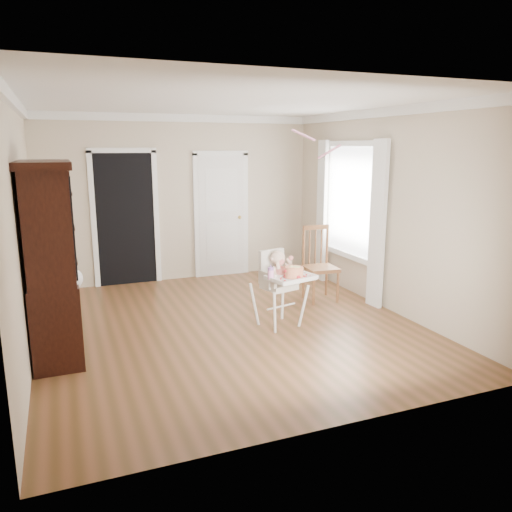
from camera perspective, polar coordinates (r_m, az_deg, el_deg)
name	(u,v)px	position (r m, az deg, el deg)	size (l,w,h in m)	color
floor	(230,326)	(6.32, -3.04, -7.96)	(5.00, 5.00, 0.00)	brown
ceiling	(227,101)	(5.95, -3.36, 17.24)	(5.00, 5.00, 0.00)	white
wall_back	(180,199)	(8.38, -8.65, 6.47)	(4.50, 4.50, 0.00)	#C2AD97
wall_left	(22,230)	(5.70, -25.20, 2.67)	(5.00, 5.00, 0.00)	#C2AD97
wall_right	(385,210)	(7.02, 14.57, 5.08)	(5.00, 5.00, 0.00)	#C2AD97
crown_molding	(227,107)	(5.94, -3.35, 16.66)	(4.50, 5.00, 0.12)	white
doorway	(125,216)	(8.24, -14.70, 4.41)	(1.06, 0.05, 2.22)	black
closet_door	(221,217)	(8.58, -3.97, 4.53)	(0.96, 0.09, 2.13)	white
window_right	(349,208)	(7.65, 10.59, 5.36)	(0.13, 1.84, 2.30)	white
high_chair	(279,279)	(6.14, 2.69, -2.69)	(0.69, 0.80, 0.97)	white
baby	(278,268)	(6.13, 2.57, -1.40)	(0.31, 0.23, 0.42)	beige
cake	(294,272)	(5.94, 4.40, -1.84)	(0.28, 0.28, 0.13)	silver
sippy_cup	(271,273)	(5.85, 1.70, -1.93)	(0.07, 0.07, 0.18)	#FF9BD9
china_cabinet	(52,261)	(5.60, -22.30, -0.55)	(0.54, 1.22, 2.06)	black
dining_chair	(320,266)	(7.29, 7.29, -1.13)	(0.47, 0.47, 1.08)	brown
streamer	(303,135)	(6.22, 5.40, 13.62)	(0.03, 0.50, 0.02)	pink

